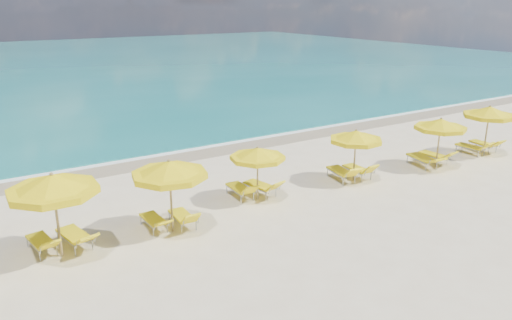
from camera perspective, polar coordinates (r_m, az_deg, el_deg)
ground_plane at (r=18.79m, az=2.47°, el=-4.66°), size 120.00×120.00×0.00m
ocean at (r=63.41m, az=-23.60°, el=9.80°), size 120.00×80.00×0.30m
wet_sand_band at (r=24.86m, az=-7.34°, el=0.86°), size 120.00×2.60×0.01m
foam_line at (r=25.56m, az=-8.11°, el=1.29°), size 120.00×1.20×0.03m
whitecap_near at (r=32.26m, az=-24.58°, el=3.29°), size 14.00×0.36×0.05m
whitecap_far at (r=42.84m, az=-7.26°, el=7.98°), size 18.00×0.30×0.05m
umbrella_1 at (r=15.11m, az=-22.21°, el=-2.69°), size 3.40×3.40×2.61m
umbrella_2 at (r=15.84m, az=-9.87°, el=-1.15°), size 2.79×2.79×2.46m
umbrella_3 at (r=18.29m, az=0.17°, el=0.66°), size 2.38×2.38×2.09m
umbrella_4 at (r=20.69m, az=11.35°, el=2.61°), size 2.75×2.75×2.21m
umbrella_5 at (r=23.45m, az=20.35°, el=3.79°), size 2.34×2.34×2.29m
umbrella_6 at (r=26.35m, az=25.12°, el=4.94°), size 3.05×3.05×2.43m
lounger_1_left at (r=16.35m, az=-23.24°, el=-8.98°), size 0.79×1.73×0.73m
lounger_1_right at (r=16.30m, az=-19.93°, el=-8.57°), size 0.95×1.96×0.77m
lounger_2_left at (r=16.80m, az=-11.54°, el=-7.12°), size 0.59×1.67×0.67m
lounger_2_right at (r=16.85m, az=-8.35°, el=-6.82°), size 0.63×1.66×0.80m
lounger_3_left at (r=18.99m, az=-1.78°, el=-3.70°), size 0.68×1.78×0.81m
lounger_3_right at (r=19.26m, az=0.56°, el=-3.37°), size 0.92×1.86×0.81m
lounger_4_left at (r=21.08m, az=9.75°, el=-1.71°), size 0.92×1.91×0.86m
lounger_4_right at (r=21.60m, az=11.55°, el=-1.38°), size 0.65×1.71×0.82m
lounger_5_left at (r=23.71m, az=18.49°, el=-0.18°), size 1.02×2.10×0.76m
lounger_5_right at (r=24.52m, az=19.67°, el=0.22°), size 0.63×1.75×0.76m
lounger_6_left at (r=26.56m, az=23.35°, el=1.11°), size 0.71×1.77×0.81m
lounger_6_right at (r=27.38m, az=24.56°, el=1.41°), size 0.75×1.79×0.79m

